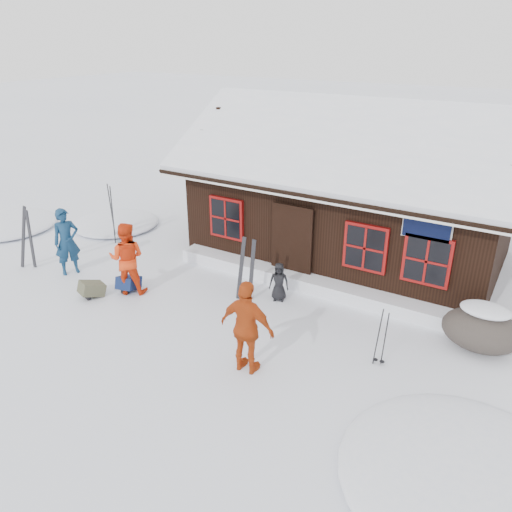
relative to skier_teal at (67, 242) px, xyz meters
The scene contains 15 objects.
ground 4.46m from the skier_teal, ahead, with size 120.00×120.00×0.00m, color white.
mountain_hut 7.87m from the skier_teal, 41.55° to the left, with size 8.90×6.09×4.42m.
snow_drift 6.41m from the skier_teal, 22.83° to the left, with size 7.60×0.60×0.35m, color white.
snow_mounds 6.43m from the skier_teal, 19.10° to the left, with size 20.60×13.20×0.48m.
skier_teal is the anchor object (origin of this frame).
skier_orange_left 2.13m from the skier_teal, ahead, with size 0.88×0.69×1.81m, color red.
skier_orange_right 6.42m from the skier_teal, 10.19° to the right, with size 1.10×0.46×1.87m, color #B43F12.
skier_crouched 5.73m from the skier_teal, 16.22° to the left, with size 0.47×0.30×0.96m, color black.
boulder 10.15m from the skier_teal, 10.96° to the left, with size 1.54×1.15×0.89m.
ski_pair_left 1.19m from the skier_teal, 161.74° to the right, with size 0.77×0.22×1.83m.
ski_pair_mid 2.38m from the skier_teal, 107.40° to the left, with size 0.41×0.32×1.81m.
ski_pair_right 4.97m from the skier_teal, 14.02° to the left, with size 0.52×0.17×1.66m.
ski_poles 8.41m from the skier_teal, ahead, with size 0.22×0.11×1.24m.
backpack_blue 2.21m from the skier_teal, ahead, with size 0.43×0.56×0.31m, color #11204A.
backpack_olive 1.82m from the skier_teal, 22.85° to the right, with size 0.41×0.55×0.30m, color #4E4E37.
Camera 1 is at (6.16, -7.96, 5.87)m, focal length 35.00 mm.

